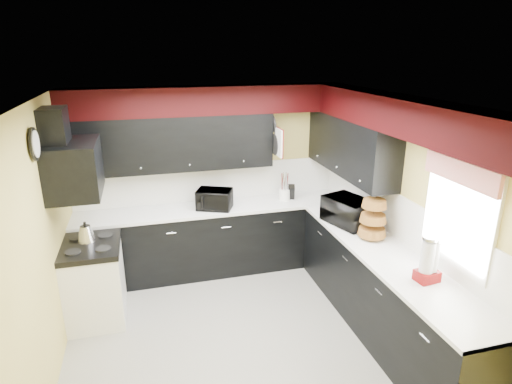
% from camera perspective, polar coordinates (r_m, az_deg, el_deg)
% --- Properties ---
extents(ground, '(3.60, 3.60, 0.00)m').
position_cam_1_polar(ground, '(4.89, -2.10, -18.42)').
color(ground, gray).
rests_on(ground, ground).
extents(wall_back, '(3.60, 0.06, 2.50)m').
position_cam_1_polar(wall_back, '(5.92, -6.22, 1.89)').
color(wall_back, '#E0C666').
rests_on(wall_back, ground).
extents(wall_right, '(0.06, 3.60, 2.50)m').
position_cam_1_polar(wall_right, '(4.94, 18.51, -2.44)').
color(wall_right, '#E0C666').
rests_on(wall_right, ground).
extents(wall_left, '(0.06, 3.60, 2.50)m').
position_cam_1_polar(wall_left, '(4.27, -26.71, -6.88)').
color(wall_left, '#E0C666').
rests_on(wall_left, ground).
extents(ceiling, '(3.60, 3.60, 0.06)m').
position_cam_1_polar(ceiling, '(3.93, -2.53, 12.10)').
color(ceiling, white).
rests_on(ceiling, wall_back).
extents(cab_back, '(3.60, 0.60, 0.90)m').
position_cam_1_polar(cab_back, '(5.93, -5.48, -6.35)').
color(cab_back, black).
rests_on(cab_back, ground).
extents(cab_right, '(0.60, 3.00, 0.90)m').
position_cam_1_polar(cab_right, '(4.91, 16.46, -12.78)').
color(cab_right, black).
rests_on(cab_right, ground).
extents(counter_back, '(3.62, 0.64, 0.04)m').
position_cam_1_polar(counter_back, '(5.75, -5.62, -2.10)').
color(counter_back, white).
rests_on(counter_back, cab_back).
extents(counter_right, '(0.64, 3.02, 0.04)m').
position_cam_1_polar(counter_right, '(4.69, 16.99, -7.86)').
color(counter_right, white).
rests_on(counter_right, cab_right).
extents(splash_back, '(3.60, 0.02, 0.50)m').
position_cam_1_polar(splash_back, '(5.93, -6.18, 1.31)').
color(splash_back, white).
rests_on(splash_back, counter_back).
extents(splash_right, '(0.02, 3.60, 0.50)m').
position_cam_1_polar(splash_right, '(4.96, 18.34, -3.10)').
color(splash_right, white).
rests_on(splash_right, counter_right).
extents(upper_back, '(2.60, 0.35, 0.70)m').
position_cam_1_polar(upper_back, '(5.56, -11.24, 6.40)').
color(upper_back, black).
rests_on(upper_back, wall_back).
extents(upper_right, '(0.35, 1.80, 0.70)m').
position_cam_1_polar(upper_right, '(5.44, 12.41, 6.05)').
color(upper_right, black).
rests_on(upper_right, wall_right).
extents(soffit_back, '(3.60, 0.36, 0.35)m').
position_cam_1_polar(soffit_back, '(5.53, -6.30, 12.09)').
color(soffit_back, black).
rests_on(soffit_back, wall_back).
extents(soffit_right, '(0.36, 3.24, 0.35)m').
position_cam_1_polar(soffit_right, '(4.44, 19.23, 9.57)').
color(soffit_right, black).
rests_on(soffit_right, wall_right).
extents(stove, '(0.60, 0.75, 0.86)m').
position_cam_1_polar(stove, '(5.25, -20.65, -11.34)').
color(stove, white).
rests_on(stove, ground).
extents(cooktop, '(0.62, 0.77, 0.06)m').
position_cam_1_polar(cooktop, '(5.04, -21.24, -6.79)').
color(cooktop, black).
rests_on(cooktop, stove).
extents(hood, '(0.50, 0.78, 0.55)m').
position_cam_1_polar(hood, '(4.76, -23.08, 2.93)').
color(hood, black).
rests_on(hood, wall_left).
extents(hood_duct, '(0.24, 0.40, 0.40)m').
position_cam_1_polar(hood_duct, '(4.69, -25.31, 7.72)').
color(hood_duct, black).
rests_on(hood_duct, wall_left).
extents(window, '(0.03, 0.86, 0.96)m').
position_cam_1_polar(window, '(4.17, 25.44, -2.82)').
color(window, white).
rests_on(window, wall_right).
extents(valance, '(0.04, 0.88, 0.20)m').
position_cam_1_polar(valance, '(4.02, 25.62, 2.41)').
color(valance, red).
rests_on(valance, wall_right).
extents(pan_top, '(0.03, 0.22, 0.40)m').
position_cam_1_polar(pan_top, '(5.69, 2.20, 9.07)').
color(pan_top, black).
rests_on(pan_top, upper_back).
extents(pan_mid, '(0.03, 0.28, 0.46)m').
position_cam_1_polar(pan_mid, '(5.62, 2.57, 6.34)').
color(pan_mid, black).
rests_on(pan_mid, upper_back).
extents(pan_low, '(0.03, 0.24, 0.42)m').
position_cam_1_polar(pan_low, '(5.87, 1.79, 6.58)').
color(pan_low, black).
rests_on(pan_low, upper_back).
extents(cut_board, '(0.03, 0.26, 0.35)m').
position_cam_1_polar(cut_board, '(5.50, 3.05, 6.59)').
color(cut_board, white).
rests_on(cut_board, upper_back).
extents(baskets, '(0.27, 0.27, 0.50)m').
position_cam_1_polar(baskets, '(4.86, 15.34, -3.35)').
color(baskets, brown).
rests_on(baskets, upper_right).
extents(clock, '(0.03, 0.30, 0.30)m').
position_cam_1_polar(clock, '(4.23, -27.47, 5.70)').
color(clock, black).
rests_on(clock, wall_left).
extents(deco_plate, '(0.03, 0.24, 0.24)m').
position_cam_1_polar(deco_plate, '(4.40, 22.00, 8.19)').
color(deco_plate, white).
rests_on(deco_plate, wall_right).
extents(toaster_oven, '(0.55, 0.51, 0.26)m').
position_cam_1_polar(toaster_oven, '(5.62, -5.57, -0.97)').
color(toaster_oven, black).
rests_on(toaster_oven, counter_back).
extents(microwave, '(0.55, 0.67, 0.32)m').
position_cam_1_polar(microwave, '(5.22, 12.21, -2.52)').
color(microwave, black).
rests_on(microwave, counter_right).
extents(utensil_crock, '(0.17, 0.17, 0.16)m').
position_cam_1_polar(utensil_crock, '(5.94, 3.82, -0.33)').
color(utensil_crock, white).
rests_on(utensil_crock, counter_back).
extents(knife_block, '(0.12, 0.14, 0.19)m').
position_cam_1_polar(knife_block, '(5.99, 4.74, -0.02)').
color(knife_block, black).
rests_on(knife_block, counter_back).
extents(kettle, '(0.21, 0.21, 0.18)m').
position_cam_1_polar(kettle, '(5.09, -21.72, -5.15)').
color(kettle, '#B1B0B5').
rests_on(kettle, cooktop).
extents(dispenser_a, '(0.17, 0.17, 0.42)m').
position_cam_1_polar(dispenser_a, '(4.15, 21.85, -8.46)').
color(dispenser_a, '#5E0C07').
rests_on(dispenser_a, counter_right).
extents(dispenser_b, '(0.15, 0.15, 0.39)m').
position_cam_1_polar(dispenser_b, '(4.20, 22.40, -8.46)').
color(dispenser_b, maroon).
rests_on(dispenser_b, counter_right).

